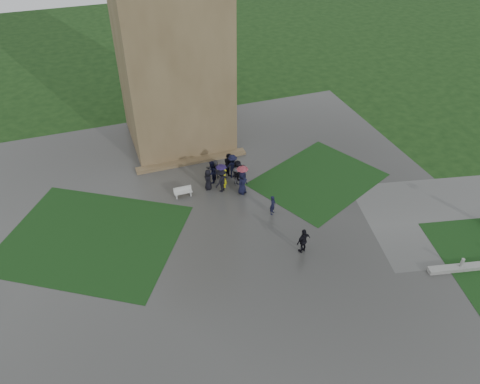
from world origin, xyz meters
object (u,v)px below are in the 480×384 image
object	(u,v)px
bench	(183,192)
pedestrian_near	(303,241)
tower	(170,34)
pedestrian_mid	(273,205)

from	to	relation	value
bench	pedestrian_near	bearing A→B (deg)	-54.58
bench	tower	bearing A→B (deg)	78.67
pedestrian_near	pedestrian_mid	bearing A→B (deg)	-102.80
bench	pedestrian_near	size ratio (longest dim) A/B	0.73
pedestrian_near	tower	bearing A→B (deg)	-94.23
pedestrian_mid	tower	bearing A→B (deg)	60.24
pedestrian_mid	pedestrian_near	world-z (taller)	pedestrian_near
tower	bench	size ratio (longest dim) A/B	13.71
bench	pedestrian_mid	xyz separation A→B (m)	(5.37, -4.00, 0.34)
pedestrian_mid	pedestrian_near	xyz separation A→B (m)	(0.34, -4.11, 0.16)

